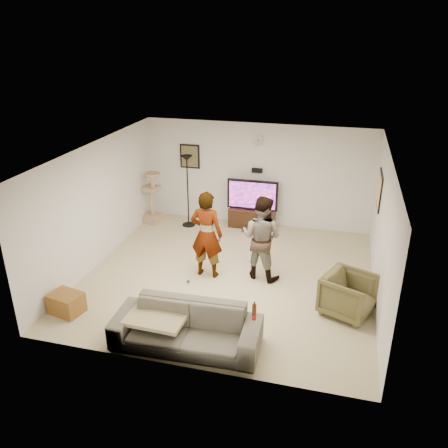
% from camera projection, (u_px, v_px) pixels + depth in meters
% --- Properties ---
extents(floor, '(5.50, 5.50, 0.02)m').
position_uv_depth(floor, '(229.00, 276.00, 9.14)').
color(floor, tan).
rests_on(floor, ground).
extents(ceiling, '(5.50, 5.50, 0.02)m').
position_uv_depth(ceiling, '(230.00, 152.00, 8.13)').
color(ceiling, silver).
rests_on(ceiling, wall_back).
extents(wall_back, '(5.50, 0.04, 2.50)m').
position_uv_depth(wall_back, '(257.00, 175.00, 11.08)').
color(wall_back, white).
rests_on(wall_back, floor).
extents(wall_front, '(5.50, 0.04, 2.50)m').
position_uv_depth(wall_front, '(180.00, 293.00, 6.19)').
color(wall_front, white).
rests_on(wall_front, floor).
extents(wall_left, '(0.04, 5.50, 2.50)m').
position_uv_depth(wall_left, '(98.00, 204.00, 9.28)').
color(wall_left, white).
rests_on(wall_left, floor).
extents(wall_right, '(0.04, 5.50, 2.50)m').
position_uv_depth(wall_right, '(383.00, 233.00, 7.99)').
color(wall_right, white).
rests_on(wall_right, floor).
extents(wall_clock, '(0.26, 0.04, 0.26)m').
position_uv_depth(wall_clock, '(258.00, 140.00, 10.71)').
color(wall_clock, white).
rests_on(wall_clock, wall_back).
extents(wall_speaker, '(0.25, 0.10, 0.10)m').
position_uv_depth(wall_speaker, '(257.00, 170.00, 10.97)').
color(wall_speaker, black).
rests_on(wall_speaker, wall_back).
extents(picture_back, '(0.42, 0.03, 0.52)m').
position_uv_depth(picture_back, '(190.00, 156.00, 11.32)').
color(picture_back, brown).
rests_on(picture_back, wall_back).
extents(picture_right, '(0.03, 0.78, 0.62)m').
position_uv_depth(picture_right, '(379.00, 190.00, 9.32)').
color(picture_right, '#FEB77A').
rests_on(picture_right, wall_right).
extents(tv_stand, '(1.10, 0.45, 0.46)m').
position_uv_depth(tv_stand, '(252.00, 218.00, 11.28)').
color(tv_stand, black).
rests_on(tv_stand, floor).
extents(console_box, '(0.40, 0.30, 0.07)m').
position_uv_depth(console_box, '(250.00, 231.00, 10.99)').
color(console_box, '#B4B4C0').
rests_on(console_box, floor).
extents(tv, '(1.22, 0.08, 0.73)m').
position_uv_depth(tv, '(252.00, 195.00, 11.04)').
color(tv, black).
rests_on(tv, tv_stand).
extents(tv_screen, '(1.13, 0.01, 0.64)m').
position_uv_depth(tv_screen, '(252.00, 195.00, 11.00)').
color(tv_screen, '#DF3494').
rests_on(tv_screen, tv).
extents(floor_lamp, '(0.32, 0.32, 1.76)m').
position_uv_depth(floor_lamp, '(188.00, 192.00, 11.08)').
color(floor_lamp, black).
rests_on(floor_lamp, floor).
extents(cat_tree, '(0.52, 0.52, 1.31)m').
position_uv_depth(cat_tree, '(151.00, 197.00, 11.36)').
color(cat_tree, tan).
rests_on(cat_tree, floor).
extents(person_left, '(0.66, 0.45, 1.75)m').
position_uv_depth(person_left, '(207.00, 235.00, 8.82)').
color(person_left, '#9D9D9D').
rests_on(person_left, floor).
extents(person_right, '(0.96, 0.83, 1.67)m').
position_uv_depth(person_right, '(261.00, 238.00, 8.78)').
color(person_right, '#264C8B').
rests_on(person_right, floor).
extents(sofa, '(2.29, 0.96, 0.66)m').
position_uv_depth(sofa, '(186.00, 327.00, 7.01)').
color(sofa, '#5B584B').
rests_on(sofa, floor).
extents(throw_blanket, '(0.92, 0.73, 0.06)m').
position_uv_depth(throw_blanket, '(157.00, 316.00, 7.08)').
color(throw_blanket, tan).
rests_on(throw_blanket, sofa).
extents(beer_bottle, '(0.06, 0.06, 0.25)m').
position_uv_depth(beer_bottle, '(254.00, 312.00, 6.59)').
color(beer_bottle, '#461F08').
rests_on(beer_bottle, sofa).
extents(armchair, '(1.05, 1.04, 0.74)m').
position_uv_depth(armchair, '(348.00, 295.00, 7.79)').
color(armchair, brown).
rests_on(armchair, floor).
extents(side_table, '(0.62, 0.51, 0.36)m').
position_uv_depth(side_table, '(66.00, 303.00, 7.89)').
color(side_table, brown).
rests_on(side_table, floor).
extents(toy_ball, '(0.06, 0.06, 0.06)m').
position_uv_depth(toy_ball, '(188.00, 281.00, 8.86)').
color(toy_ball, '#0A4F80').
rests_on(toy_ball, floor).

